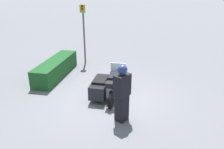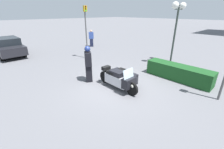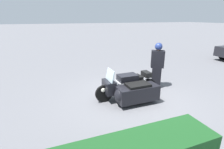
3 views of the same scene
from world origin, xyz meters
name	(u,v)px [view 1 (image 1 of 3)]	position (x,y,z in m)	size (l,w,h in m)	color
ground_plane	(109,98)	(0.00, 0.00, 0.00)	(160.00, 160.00, 0.00)	slate
police_motorcycle	(108,84)	(0.28, 0.10, 0.46)	(2.38, 1.15, 1.14)	black
officer_rider	(122,92)	(-1.34, -0.67, 0.98)	(0.59, 0.52, 1.86)	black
hedge_bush_curbside	(56,68)	(1.74, 2.91, 0.39)	(3.36, 0.83, 0.78)	#19471E
traffic_light_near	(83,25)	(3.80, 2.15, 2.06)	(0.23, 0.26, 3.10)	#4C4C4C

